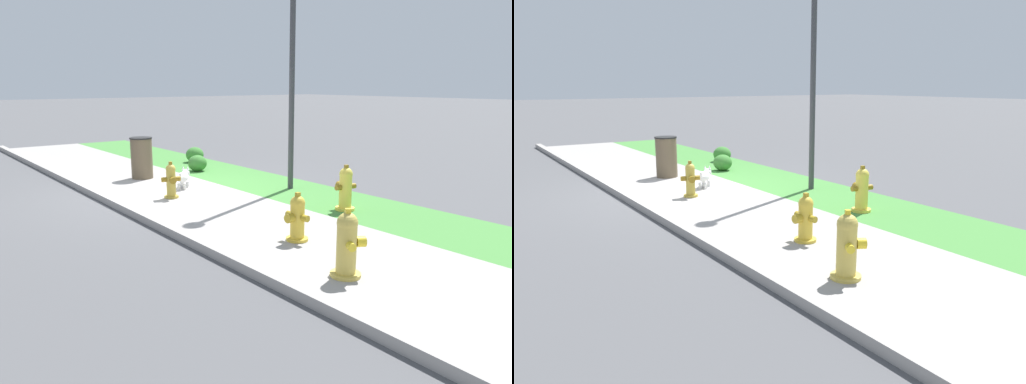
% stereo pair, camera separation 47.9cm
% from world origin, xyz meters
% --- Properties ---
extents(ground_plane, '(120.00, 120.00, 0.00)m').
position_xyz_m(ground_plane, '(0.00, 0.00, 0.00)').
color(ground_plane, '#515154').
extents(sidewalk_pavement, '(18.00, 2.36, 0.01)m').
position_xyz_m(sidewalk_pavement, '(0.00, 0.00, 0.01)').
color(sidewalk_pavement, '#9E9993').
rests_on(sidewalk_pavement, ground).
extents(grass_verge, '(18.00, 1.73, 0.01)m').
position_xyz_m(grass_verge, '(0.00, 2.04, 0.00)').
color(grass_verge, '#47893D').
rests_on(grass_verge, ground).
extents(street_curb, '(18.00, 0.16, 0.12)m').
position_xyz_m(street_curb, '(0.00, -1.26, 0.06)').
color(street_curb, '#9E9993').
rests_on(street_curb, ground).
extents(fire_hydrant_mid_block, '(0.37, 0.40, 0.77)m').
position_xyz_m(fire_hydrant_mid_block, '(3.05, 1.69, 0.37)').
color(fire_hydrant_mid_block, yellow).
rests_on(fire_hydrant_mid_block, ground).
extents(fire_hydrant_by_grass_verge, '(0.33, 0.36, 0.68)m').
position_xyz_m(fire_hydrant_by_grass_verge, '(0.51, -0.19, 0.32)').
color(fire_hydrant_by_grass_verge, gold).
rests_on(fire_hydrant_by_grass_verge, ground).
extents(fire_hydrant_near_corner, '(0.38, 0.35, 0.67)m').
position_xyz_m(fire_hydrant_near_corner, '(3.81, -0.07, 0.32)').
color(fire_hydrant_near_corner, gold).
rests_on(fire_hydrant_near_corner, ground).
extents(fire_hydrant_at_driveway, '(0.39, 0.38, 0.78)m').
position_xyz_m(fire_hydrant_at_driveway, '(5.08, -0.49, 0.37)').
color(fire_hydrant_at_driveway, gold).
rests_on(fire_hydrant_at_driveway, ground).
extents(small_white_dog, '(0.48, 0.46, 0.43)m').
position_xyz_m(small_white_dog, '(-0.12, 0.41, 0.24)').
color(small_white_dog, white).
rests_on(small_white_dog, ground).
extents(street_lamp, '(0.32, 0.32, 5.09)m').
position_xyz_m(street_lamp, '(1.18, 2.13, 3.32)').
color(street_lamp, '#3D3D42').
rests_on(street_lamp, ground).
extents(trash_bin, '(0.49, 0.49, 0.92)m').
position_xyz_m(trash_bin, '(-1.63, 0.21, 0.46)').
color(trash_bin, brown).
rests_on(trash_bin, ground).
extents(shrub_bush_mid_verge, '(0.48, 0.48, 0.40)m').
position_xyz_m(shrub_bush_mid_verge, '(-2.95, 2.34, 0.20)').
color(shrub_bush_mid_verge, '#3D7F33').
rests_on(shrub_bush_mid_verge, ground).
extents(shrub_bush_far_verge, '(0.46, 0.46, 0.39)m').
position_xyz_m(shrub_bush_far_verge, '(-1.70, 1.68, 0.19)').
color(shrub_bush_far_verge, '#3D7F33').
rests_on(shrub_bush_far_verge, ground).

